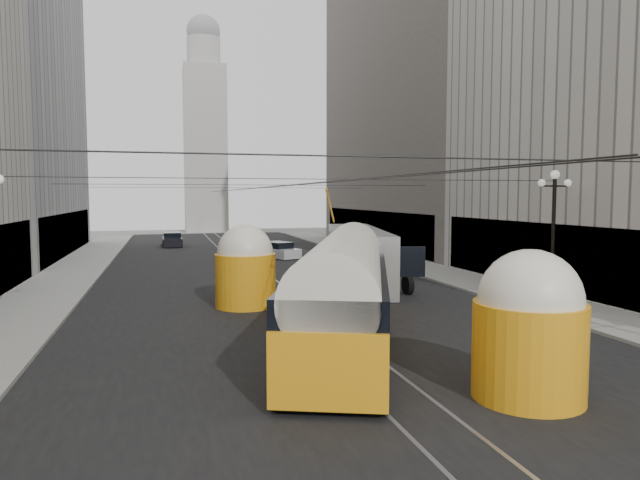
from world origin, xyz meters
TOP-DOWN VIEW (x-y plane):
  - road at (0.00, 32.50)m, footprint 20.00×85.00m
  - sidewalk_left at (-12.00, 36.00)m, footprint 4.00×72.00m
  - sidewalk_right at (12.00, 36.00)m, footprint 4.00×72.00m
  - rail_left at (-0.75, 32.50)m, footprint 0.12×85.00m
  - rail_right at (0.75, 32.50)m, footprint 0.12×85.00m
  - building_right_far at (20.00, 48.00)m, footprint 12.60×32.60m
  - distant_tower at (0.00, 80.00)m, footprint 6.00×6.00m
  - lamppost_right_mid at (12.60, 18.00)m, footprint 1.86×0.44m
  - catenary at (0.12, 31.49)m, footprint 25.00×72.00m
  - streetcar at (0.50, 13.71)m, footprint 8.29×17.12m
  - city_bus at (5.27, 26.21)m, footprint 5.42×13.31m
  - sedan_white_far at (3.37, 41.43)m, footprint 3.35×4.70m
  - sedan_dark_far at (-5.21, 55.18)m, footprint 2.03×4.70m
  - pedestrian_sidewalk_right at (11.62, 21.47)m, footprint 0.78×0.53m

SIDE VIEW (x-z plane):
  - road at x=0.00m, z-range -0.01..0.01m
  - rail_left at x=-0.75m, z-range -0.02..0.02m
  - rail_right at x=0.75m, z-range -0.02..0.02m
  - sidewalk_left at x=-12.00m, z-range 0.00..0.15m
  - sidewalk_right at x=12.00m, z-range 0.00..0.15m
  - sedan_white_far at x=3.37m, z-range -0.06..1.31m
  - sedan_dark_far at x=-5.21m, z-range -0.07..1.40m
  - pedestrian_sidewalk_right at x=11.62m, z-range 0.15..1.66m
  - city_bus at x=5.27m, z-range 0.16..3.44m
  - streetcar at x=0.50m, z-range -0.05..3.93m
  - lamppost_right_mid at x=12.60m, z-range 0.56..6.93m
  - catenary at x=0.12m, z-range 5.77..6.00m
  - distant_tower at x=0.00m, z-range -0.71..30.65m
  - building_right_far at x=20.00m, z-range 0.01..32.61m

